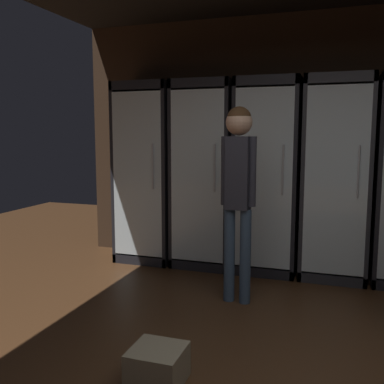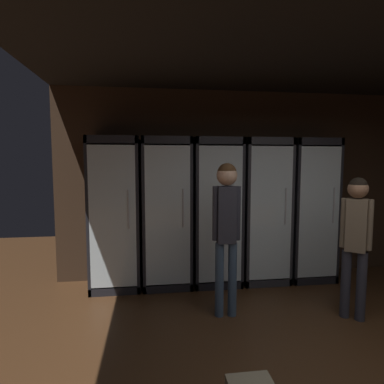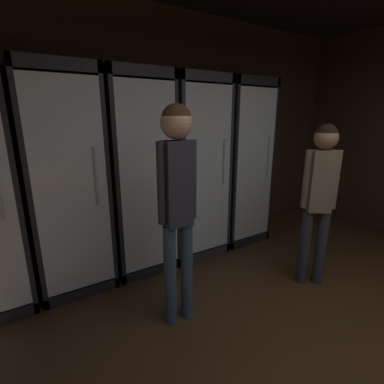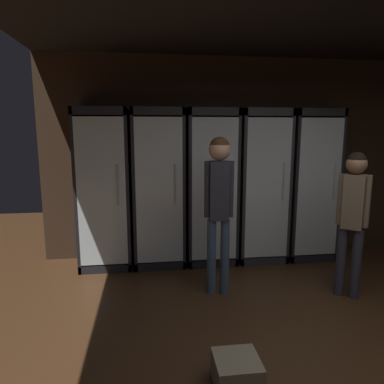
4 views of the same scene
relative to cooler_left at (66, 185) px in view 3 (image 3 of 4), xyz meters
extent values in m
cube|color=#382619|center=(1.42, 0.30, 0.38)|extent=(6.00, 0.06, 2.80)
cube|color=black|center=(-0.39, -0.04, 0.02)|extent=(0.04, 0.58, 2.08)
cylinder|color=black|center=(-0.57, -0.01, -0.78)|extent=(0.08, 0.08, 0.21)
cylinder|color=black|center=(-0.57, -0.01, -0.65)|extent=(0.02, 0.02, 0.07)
cylinder|color=#B2332D|center=(-0.57, -0.01, -0.81)|extent=(0.08, 0.08, 0.08)
cylinder|color=#9EAD99|center=(-0.50, -0.08, -0.33)|extent=(0.07, 0.07, 0.20)
cylinder|color=#9EAD99|center=(-0.50, -0.08, -0.19)|extent=(0.02, 0.02, 0.09)
cylinder|color=#B2332D|center=(-0.50, -0.08, -0.35)|extent=(0.07, 0.07, 0.07)
cube|color=black|center=(0.00, 0.23, 0.02)|extent=(0.67, 0.04, 2.08)
cube|color=black|center=(-0.31, -0.04, 0.02)|extent=(0.04, 0.58, 2.08)
cube|color=black|center=(0.31, -0.04, 0.02)|extent=(0.04, 0.58, 2.08)
cube|color=black|center=(0.00, -0.04, 1.01)|extent=(0.67, 0.58, 0.10)
cube|color=black|center=(0.00, -0.04, -0.97)|extent=(0.67, 0.58, 0.10)
cube|color=white|center=(0.00, 0.20, 0.02)|extent=(0.59, 0.02, 1.84)
cube|color=silver|center=(0.00, -0.32, 0.02)|extent=(0.59, 0.02, 1.84)
cylinder|color=#B2B2B7|center=(0.20, -0.35, 0.13)|extent=(0.02, 0.02, 0.50)
cube|color=silver|center=(0.00, -0.04, -0.90)|extent=(0.57, 0.50, 0.02)
cylinder|color=#194723|center=(-0.18, -0.01, -0.78)|extent=(0.06, 0.06, 0.21)
cylinder|color=#194723|center=(-0.18, -0.01, -0.65)|extent=(0.02, 0.02, 0.07)
cylinder|color=#2D2D33|center=(-0.18, -0.01, -0.81)|extent=(0.07, 0.07, 0.08)
cylinder|color=black|center=(0.00, -0.09, -0.79)|extent=(0.08, 0.08, 0.20)
cylinder|color=black|center=(0.00, -0.09, -0.65)|extent=(0.03, 0.03, 0.08)
cylinder|color=white|center=(0.00, -0.09, -0.80)|extent=(0.08, 0.08, 0.08)
cylinder|color=#336B38|center=(0.19, -0.03, -0.77)|extent=(0.07, 0.07, 0.23)
cylinder|color=#336B38|center=(0.19, -0.03, -0.63)|extent=(0.02, 0.02, 0.06)
cylinder|color=white|center=(0.19, -0.03, -0.77)|extent=(0.07, 0.07, 0.06)
cube|color=silver|center=(0.00, -0.04, -0.44)|extent=(0.57, 0.50, 0.02)
cylinder|color=black|center=(-0.21, 0.00, -0.33)|extent=(0.08, 0.08, 0.21)
cylinder|color=black|center=(-0.21, 0.00, -0.18)|extent=(0.02, 0.02, 0.08)
cylinder|color=#2D2D33|center=(-0.21, 0.00, -0.32)|extent=(0.08, 0.08, 0.05)
cylinder|color=#9EAD99|center=(-0.06, -0.07, -0.31)|extent=(0.08, 0.08, 0.24)
cylinder|color=#9EAD99|center=(-0.06, -0.07, -0.15)|extent=(0.03, 0.03, 0.09)
cylinder|color=beige|center=(-0.06, -0.07, -0.34)|extent=(0.08, 0.08, 0.07)
cylinder|color=#194723|center=(0.07, -0.05, -0.32)|extent=(0.07, 0.07, 0.22)
cylinder|color=#194723|center=(0.07, -0.05, -0.17)|extent=(0.02, 0.02, 0.08)
cylinder|color=#2D2D33|center=(0.07, -0.05, -0.35)|extent=(0.07, 0.07, 0.07)
cylinder|color=brown|center=(0.22, -0.01, -0.32)|extent=(0.08, 0.08, 0.22)
cylinder|color=brown|center=(0.22, -0.01, -0.17)|extent=(0.03, 0.03, 0.08)
cylinder|color=tan|center=(0.22, -0.01, -0.34)|extent=(0.08, 0.08, 0.06)
cube|color=silver|center=(0.00, -0.04, 0.02)|extent=(0.57, 0.50, 0.02)
cylinder|color=#9EAD99|center=(-0.13, 0.00, 0.13)|extent=(0.07, 0.07, 0.20)
cylinder|color=#9EAD99|center=(-0.13, 0.00, 0.27)|extent=(0.02, 0.02, 0.08)
cylinder|color=white|center=(-0.13, 0.00, 0.10)|extent=(0.07, 0.07, 0.07)
cylinder|color=black|center=(0.14, -0.02, 0.13)|extent=(0.07, 0.07, 0.20)
cylinder|color=black|center=(0.14, -0.02, 0.27)|extent=(0.02, 0.02, 0.08)
cylinder|color=#B2332D|center=(0.14, -0.02, 0.12)|extent=(0.08, 0.08, 0.06)
cube|color=silver|center=(0.00, -0.04, 0.47)|extent=(0.57, 0.50, 0.02)
cylinder|color=#336B38|center=(-0.21, -0.06, 0.59)|extent=(0.06, 0.06, 0.21)
cylinder|color=#336B38|center=(-0.21, -0.06, 0.73)|extent=(0.02, 0.02, 0.07)
cylinder|color=white|center=(-0.21, -0.06, 0.56)|extent=(0.07, 0.07, 0.08)
cylinder|color=gray|center=(-0.06, -0.03, 0.60)|extent=(0.07, 0.07, 0.23)
cylinder|color=gray|center=(-0.06, -0.03, 0.76)|extent=(0.02, 0.02, 0.08)
cylinder|color=white|center=(-0.06, -0.03, 0.59)|extent=(0.07, 0.07, 0.07)
cylinder|color=brown|center=(0.07, -0.04, 0.58)|extent=(0.07, 0.07, 0.20)
cylinder|color=brown|center=(0.07, -0.04, 0.72)|extent=(0.02, 0.02, 0.07)
cylinder|color=beige|center=(0.07, -0.04, 0.57)|extent=(0.07, 0.07, 0.06)
cylinder|color=#9EAD99|center=(0.21, -0.09, 0.58)|extent=(0.06, 0.06, 0.20)
cylinder|color=#9EAD99|center=(0.21, -0.09, 0.73)|extent=(0.02, 0.02, 0.09)
cylinder|color=white|center=(0.21, -0.09, 0.59)|extent=(0.06, 0.06, 0.08)
cube|color=black|center=(0.70, 0.23, 0.02)|extent=(0.67, 0.04, 2.08)
cube|color=black|center=(0.39, -0.04, 0.02)|extent=(0.04, 0.58, 2.08)
cube|color=black|center=(1.02, -0.04, 0.02)|extent=(0.04, 0.58, 2.08)
cube|color=black|center=(0.70, -0.04, 1.01)|extent=(0.67, 0.58, 0.10)
cube|color=black|center=(0.70, -0.04, -0.97)|extent=(0.67, 0.58, 0.10)
cube|color=white|center=(0.70, 0.20, 0.02)|extent=(0.59, 0.02, 1.84)
cube|color=silver|center=(0.70, -0.32, 0.02)|extent=(0.59, 0.02, 1.84)
cylinder|color=#B2B2B7|center=(0.90, -0.35, 0.13)|extent=(0.02, 0.02, 0.50)
cube|color=silver|center=(0.70, -0.04, -0.90)|extent=(0.57, 0.50, 0.02)
cylinder|color=gray|center=(0.48, -0.04, -0.79)|extent=(0.07, 0.07, 0.21)
cylinder|color=gray|center=(0.48, -0.04, -0.65)|extent=(0.02, 0.02, 0.07)
cylinder|color=beige|center=(0.48, -0.04, -0.80)|extent=(0.07, 0.07, 0.07)
cylinder|color=#194723|center=(0.63, -0.03, -0.80)|extent=(0.07, 0.07, 0.18)
cylinder|color=#194723|center=(0.63, -0.03, -0.66)|extent=(0.02, 0.02, 0.09)
cylinder|color=tan|center=(0.63, -0.03, -0.82)|extent=(0.07, 0.07, 0.06)
cylinder|color=black|center=(0.77, 0.00, -0.80)|extent=(0.07, 0.07, 0.18)
cylinder|color=black|center=(0.77, 0.00, -0.66)|extent=(0.02, 0.02, 0.09)
cylinder|color=#2D2D33|center=(0.77, 0.00, -0.82)|extent=(0.07, 0.07, 0.05)
cylinder|color=gray|center=(0.92, -0.08, -0.79)|extent=(0.06, 0.06, 0.19)
cylinder|color=gray|center=(0.92, -0.08, -0.65)|extent=(0.02, 0.02, 0.08)
cylinder|color=beige|center=(0.92, -0.08, -0.78)|extent=(0.06, 0.06, 0.05)
cube|color=silver|center=(0.70, -0.04, -0.29)|extent=(0.57, 0.50, 0.02)
cylinder|color=black|center=(0.51, -0.08, -0.18)|extent=(0.07, 0.07, 0.20)
cylinder|color=black|center=(0.51, -0.08, -0.04)|extent=(0.02, 0.02, 0.08)
cylinder|color=#2D2D33|center=(0.51, -0.08, -0.21)|extent=(0.08, 0.08, 0.05)
cylinder|color=gray|center=(0.71, -0.03, -0.16)|extent=(0.08, 0.08, 0.24)
cylinder|color=gray|center=(0.71, -0.03, 0.00)|extent=(0.03, 0.03, 0.08)
cylinder|color=#2D2D33|center=(0.71, -0.03, -0.15)|extent=(0.08, 0.08, 0.08)
cylinder|color=gray|center=(0.89, -0.01, -0.19)|extent=(0.06, 0.06, 0.19)
cylinder|color=gray|center=(0.89, -0.01, -0.05)|extent=(0.02, 0.02, 0.09)
cylinder|color=beige|center=(0.89, -0.01, -0.20)|extent=(0.07, 0.07, 0.07)
cube|color=silver|center=(0.70, -0.04, 0.32)|extent=(0.57, 0.50, 0.02)
cylinder|color=#194723|center=(0.51, -0.06, 0.43)|extent=(0.06, 0.06, 0.21)
cylinder|color=#194723|center=(0.51, -0.06, 0.57)|extent=(0.02, 0.02, 0.07)
cylinder|color=white|center=(0.51, -0.06, 0.42)|extent=(0.06, 0.06, 0.08)
cylinder|color=brown|center=(0.70, -0.09, 0.44)|extent=(0.08, 0.08, 0.22)
cylinder|color=brown|center=(0.70, -0.09, 0.59)|extent=(0.03, 0.03, 0.08)
cylinder|color=beige|center=(0.70, -0.09, 0.42)|extent=(0.08, 0.08, 0.07)
cylinder|color=#194723|center=(0.89, -0.08, 0.42)|extent=(0.08, 0.08, 0.19)
cylinder|color=#194723|center=(0.89, -0.08, 0.56)|extent=(0.03, 0.03, 0.09)
cylinder|color=white|center=(0.89, -0.08, 0.43)|extent=(0.08, 0.08, 0.06)
cube|color=#2B2B30|center=(1.41, 0.23, 0.02)|extent=(0.67, 0.04, 2.08)
cube|color=#2B2B30|center=(1.09, -0.04, 0.02)|extent=(0.04, 0.58, 2.08)
cube|color=#2B2B30|center=(1.72, -0.04, 0.02)|extent=(0.04, 0.58, 2.08)
cube|color=#2B2B30|center=(1.41, -0.04, 1.01)|extent=(0.67, 0.58, 0.10)
cube|color=#2B2B30|center=(1.41, -0.04, -0.97)|extent=(0.67, 0.58, 0.10)
cube|color=white|center=(1.41, 0.20, 0.02)|extent=(0.59, 0.02, 1.84)
cube|color=silver|center=(1.41, -0.32, 0.02)|extent=(0.59, 0.02, 1.84)
cylinder|color=#B2B2B7|center=(1.61, -0.35, 0.13)|extent=(0.02, 0.02, 0.50)
cube|color=silver|center=(1.41, -0.04, -0.90)|extent=(0.57, 0.50, 0.02)
cylinder|color=#9EAD99|center=(1.20, -0.07, -0.77)|extent=(0.06, 0.06, 0.23)
cylinder|color=#9EAD99|center=(1.20, -0.07, -0.62)|extent=(0.02, 0.02, 0.09)
cylinder|color=white|center=(1.20, -0.07, -0.78)|extent=(0.07, 0.07, 0.06)
cylinder|color=brown|center=(1.33, -0.07, -0.79)|extent=(0.06, 0.06, 0.19)
cylinder|color=brown|center=(1.33, -0.07, -0.67)|extent=(0.02, 0.02, 0.07)
cylinder|color=#2D2D33|center=(1.33, -0.07, -0.82)|extent=(0.07, 0.07, 0.07)
cylinder|color=#9EAD99|center=(1.47, 0.00, -0.77)|extent=(0.06, 0.06, 0.23)
cylinder|color=#9EAD99|center=(1.47, 0.00, -0.61)|extent=(0.02, 0.02, 0.10)
cylinder|color=tan|center=(1.47, 0.00, -0.77)|extent=(0.06, 0.06, 0.09)
cylinder|color=#336B38|center=(1.62, -0.06, -0.77)|extent=(0.06, 0.06, 0.24)
cylinder|color=#336B38|center=(1.62, -0.06, -0.60)|extent=(0.02, 0.02, 0.09)
cylinder|color=white|center=(1.62, -0.06, -0.77)|extent=(0.06, 0.06, 0.08)
cube|color=silver|center=(1.41, -0.04, -0.44)|extent=(0.57, 0.50, 0.02)
cylinder|color=gray|center=(1.22, -0.02, -0.34)|extent=(0.07, 0.07, 0.18)
cylinder|color=gray|center=(1.22, -0.02, -0.21)|extent=(0.03, 0.03, 0.09)
cylinder|color=beige|center=(1.22, -0.02, -0.36)|extent=(0.07, 0.07, 0.06)
cylinder|color=brown|center=(1.42, -0.04, -0.32)|extent=(0.06, 0.06, 0.22)
cylinder|color=brown|center=(1.42, -0.04, -0.17)|extent=(0.02, 0.02, 0.08)
cylinder|color=beige|center=(1.42, -0.04, -0.33)|extent=(0.07, 0.07, 0.06)
cylinder|color=#9EAD99|center=(1.61, -0.09, -0.32)|extent=(0.06, 0.06, 0.22)
cylinder|color=#9EAD99|center=(1.61, -0.09, -0.17)|extent=(0.02, 0.02, 0.08)
cylinder|color=#B2332D|center=(1.61, -0.09, -0.35)|extent=(0.07, 0.07, 0.09)
cube|color=silver|center=(1.41, -0.04, 0.02)|extent=(0.57, 0.50, 0.02)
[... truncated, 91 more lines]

